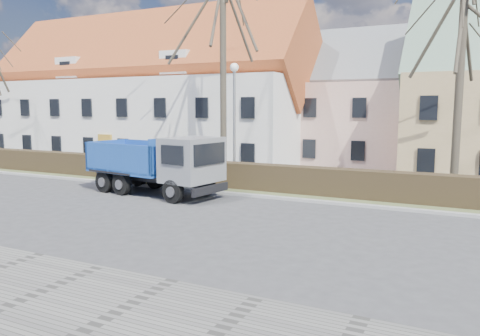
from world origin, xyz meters
The scene contains 12 objects.
ground centered at (0.00, 0.00, 0.00)m, with size 120.00×120.00×0.00m, color #3A3A3C.
curb_far centered at (0.00, 4.60, 0.06)m, with size 80.00×0.30×0.12m, color #979694.
grass_strip centered at (0.00, 6.20, 0.05)m, with size 80.00×3.00×0.10m, color #4C5731.
hedge centered at (0.00, 6.00, 0.65)m, with size 60.00×0.90×1.30m, color #2D2216.
building_white centered at (-13.00, 16.00, 4.75)m, with size 26.80×10.80×9.50m, color white, non-canonical shape.
building_pink centered at (4.00, 20.00, 4.00)m, with size 10.80×8.80×8.00m, color #DCAC9B, non-canonical shape.
tree_1 centered at (-2.00, 8.50, 6.33)m, with size 9.20×9.20×12.65m, color #393227, non-canonical shape.
tree_2 centered at (10.00, 8.50, 5.50)m, with size 8.00×8.00×11.00m, color #393227, non-canonical shape.
dump_truck centered at (-3.12, 3.19, 1.45)m, with size 7.26×2.70×2.90m, color #154095, non-canonical shape.
streetlight centered at (-0.54, 7.00, 3.24)m, with size 0.51×0.51×6.48m, color gray, non-canonical shape.
cart_frame centered at (-4.63, 4.73, 0.32)m, with size 0.70×0.40×0.64m, color silver, non-canonical shape.
parked_car_a centered at (-7.04, 10.74, 0.72)m, with size 1.69×4.20×1.43m, color #3D3C45.
Camera 1 is at (10.60, -14.85, 4.15)m, focal length 35.00 mm.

